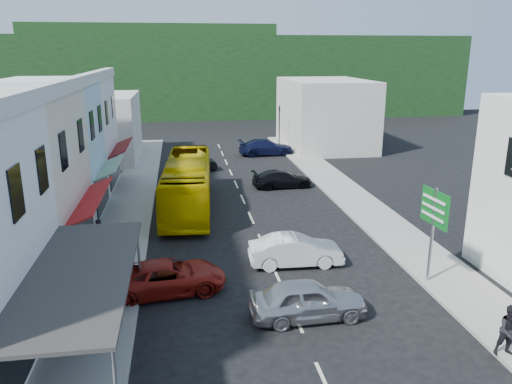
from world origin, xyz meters
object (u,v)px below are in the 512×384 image
Objects in this scene: pedestrian_left at (100,234)px; traffic_signal at (279,128)px; direction_sign at (432,237)px; car_silver at (308,301)px; bus at (188,185)px; pedestrian_right at (510,332)px; car_red at (167,277)px; car_white at (296,251)px.

pedestrian_left is 28.60m from traffic_signal.
car_silver is at bearing -165.62° from direction_sign.
pedestrian_left is (-4.52, -6.79, -0.55)m from bus.
car_silver is 0.96× the size of traffic_signal.
pedestrian_left is at bearing 46.12° from car_silver.
car_red is at bearing 159.01° from pedestrian_right.
bus is 10.91m from car_white.
pedestrian_left is (-3.37, 4.85, 0.30)m from car_red.
direction_sign is (10.13, -12.52, 0.62)m from bus.
bus is 11.73m from car_red.
car_white is 9.81m from pedestrian_left.
pedestrian_right reaches higher than car_white.
pedestrian_right is (14.55, -11.41, 0.00)m from pedestrian_left.
car_silver is at bearing 99.86° from traffic_signal.
bus is 2.68× the size of direction_sign.
traffic_signal reaches higher than direction_sign.
pedestrian_left is 0.39× the size of direction_sign.
traffic_signal is (9.59, 18.06, 0.74)m from bus.
traffic_signal is at bearing -27.55° from car_red.
bus is at bearing 124.15° from direction_sign.
bus is 2.52× the size of car_red.
pedestrian_right is at bearing 109.98° from traffic_signal.
bus is 2.64× the size of car_white.
traffic_signal reaches higher than pedestrian_left.
bus is at bearing 81.31° from traffic_signal.
traffic_signal is at bearing 65.78° from bus.
car_red is at bearing -91.89° from bus.
car_silver and car_white have the same top height.
direction_sign is (11.28, -0.88, 1.47)m from car_red.
direction_sign is at bearing -102.12° from car_red.
car_silver is at bearing -70.30° from bus.
pedestrian_left is at bearing 79.69° from traffic_signal.
car_red is at bearing -149.42° from pedestrian_left.
car_white is at bearing 99.57° from traffic_signal.
bus is 16.11m from direction_sign.
car_red is 12.96m from pedestrian_right.
direction_sign is (5.96, 2.08, 1.47)m from car_silver.
car_white is (4.83, -9.74, -0.85)m from bus.
direction_sign is at bearing -115.64° from car_white.
direction_sign is (5.30, -2.77, 1.47)m from car_white.
car_white is 0.96× the size of traffic_signal.
bus is 2.64× the size of car_silver.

